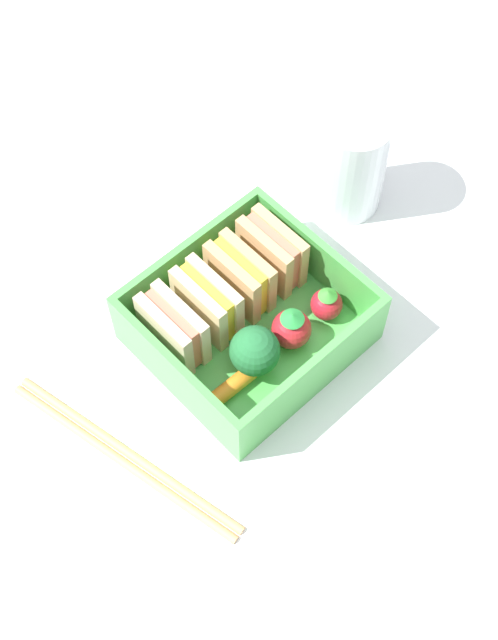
{
  "coord_description": "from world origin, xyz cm",
  "views": [
    {
      "loc": [
        -23.64,
        -25.21,
        62.25
      ],
      "look_at": [
        0.0,
        0.0,
        2.7
      ],
      "focal_mm": 50.0,
      "sensor_mm": 36.0,
      "label": 1
    }
  ],
  "objects_px": {
    "sandwich_center_left": "(207,303)",
    "chopstick_pair": "(125,456)",
    "sandwich_left": "(173,329)",
    "carrot_stick_far_left": "(226,391)",
    "sandwich_center_right": "(272,252)",
    "strawberry_left": "(327,304)",
    "strawberry_far_left": "(292,328)",
    "drinking_glass": "(351,163)",
    "broccoli_floret": "(255,351)",
    "sandwich_center": "(240,277)"
  },
  "relations": [
    {
      "from": "strawberry_far_left",
      "to": "carrot_stick_far_left",
      "type": "bearing_deg",
      "value": -179.06
    },
    {
      "from": "sandwich_center_right",
      "to": "strawberry_left",
      "type": "bearing_deg",
      "value": -86.74
    },
    {
      "from": "sandwich_center",
      "to": "strawberry_left",
      "type": "height_order",
      "value": "sandwich_center"
    },
    {
      "from": "sandwich_center",
      "to": "chopstick_pair",
      "type": "distance_m",
      "value": 0.16
    },
    {
      "from": "drinking_glass",
      "to": "sandwich_center_right",
      "type": "bearing_deg",
      "value": -172.17
    },
    {
      "from": "broccoli_floret",
      "to": "strawberry_left",
      "type": "height_order",
      "value": "broccoli_floret"
    },
    {
      "from": "sandwich_left",
      "to": "strawberry_far_left",
      "type": "bearing_deg",
      "value": -39.4
    },
    {
      "from": "sandwich_center_right",
      "to": "carrot_stick_far_left",
      "type": "bearing_deg",
      "value": -150.55
    },
    {
      "from": "broccoli_floret",
      "to": "strawberry_left",
      "type": "distance_m",
      "value": 0.08
    },
    {
      "from": "sandwich_left",
      "to": "carrot_stick_far_left",
      "type": "relative_size",
      "value": 1.11
    },
    {
      "from": "broccoli_floret",
      "to": "strawberry_far_left",
      "type": "xyz_separation_m",
      "value": [
        0.04,
        -0.0,
        -0.01
      ]
    },
    {
      "from": "sandwich_center",
      "to": "sandwich_center_right",
      "type": "xyz_separation_m",
      "value": [
        0.03,
        0.0,
        0.0
      ]
    },
    {
      "from": "strawberry_far_left",
      "to": "drinking_glass",
      "type": "xyz_separation_m",
      "value": [
        0.14,
        0.07,
        0.02
      ]
    },
    {
      "from": "sandwich_center",
      "to": "sandwich_left",
      "type": "bearing_deg",
      "value": 180.0
    },
    {
      "from": "carrot_stick_far_left",
      "to": "broccoli_floret",
      "type": "relative_size",
      "value": 1.14
    },
    {
      "from": "carrot_stick_far_left",
      "to": "drinking_glass",
      "type": "bearing_deg",
      "value": 19.25
    },
    {
      "from": "broccoli_floret",
      "to": "chopstick_pair",
      "type": "height_order",
      "value": "broccoli_floret"
    },
    {
      "from": "sandwich_left",
      "to": "sandwich_center_left",
      "type": "xyz_separation_m",
      "value": [
        0.03,
        0.0,
        0.0
      ]
    },
    {
      "from": "sandwich_center_right",
      "to": "drinking_glass",
      "type": "relative_size",
      "value": 0.6
    },
    {
      "from": "chopstick_pair",
      "to": "strawberry_left",
      "type": "bearing_deg",
      "value": -5.53
    },
    {
      "from": "sandwich_left",
      "to": "chopstick_pair",
      "type": "height_order",
      "value": "sandwich_left"
    },
    {
      "from": "carrot_stick_far_left",
      "to": "broccoli_floret",
      "type": "height_order",
      "value": "broccoli_floret"
    },
    {
      "from": "sandwich_center_left",
      "to": "drinking_glass",
      "type": "relative_size",
      "value": 0.6
    },
    {
      "from": "sandwich_center_left",
      "to": "strawberry_far_left",
      "type": "bearing_deg",
      "value": -58.38
    },
    {
      "from": "sandwich_center_right",
      "to": "drinking_glass",
      "type": "distance_m",
      "value": 0.11
    },
    {
      "from": "sandwich_center_left",
      "to": "drinking_glass",
      "type": "xyz_separation_m",
      "value": [
        0.17,
        0.01,
        0.01
      ]
    },
    {
      "from": "strawberry_left",
      "to": "drinking_glass",
      "type": "xyz_separation_m",
      "value": [
        0.1,
        0.07,
        0.02
      ]
    },
    {
      "from": "sandwich_center_left",
      "to": "strawberry_left",
      "type": "bearing_deg",
      "value": -39.25
    },
    {
      "from": "chopstick_pair",
      "to": "sandwich_center",
      "type": "bearing_deg",
      "value": 14.68
    },
    {
      "from": "sandwich_center_right",
      "to": "chopstick_pair",
      "type": "distance_m",
      "value": 0.2
    },
    {
      "from": "carrot_stick_far_left",
      "to": "broccoli_floret",
      "type": "bearing_deg",
      "value": 4.79
    },
    {
      "from": "sandwich_center_left",
      "to": "carrot_stick_far_left",
      "type": "distance_m",
      "value": 0.07
    },
    {
      "from": "sandwich_left",
      "to": "sandwich_center_right",
      "type": "xyz_separation_m",
      "value": [
        0.1,
        0.0,
        0.0
      ]
    },
    {
      "from": "broccoli_floret",
      "to": "sandwich_center_right",
      "type": "bearing_deg",
      "value": 38.06
    },
    {
      "from": "sandwich_center_left",
      "to": "chopstick_pair",
      "type": "relative_size",
      "value": 0.28
    },
    {
      "from": "strawberry_far_left",
      "to": "strawberry_left",
      "type": "distance_m",
      "value": 0.04
    },
    {
      "from": "sandwich_center_right",
      "to": "broccoli_floret",
      "type": "bearing_deg",
      "value": -141.94
    },
    {
      "from": "sandwich_left",
      "to": "sandwich_center",
      "type": "distance_m",
      "value": 0.07
    },
    {
      "from": "strawberry_left",
      "to": "chopstick_pair",
      "type": "height_order",
      "value": "strawberry_left"
    },
    {
      "from": "sandwich_center",
      "to": "strawberry_left",
      "type": "bearing_deg",
      "value": -57.36
    },
    {
      "from": "sandwich_left",
      "to": "broccoli_floret",
      "type": "height_order",
      "value": "sandwich_left"
    },
    {
      "from": "sandwich_left",
      "to": "broccoli_floret",
      "type": "xyz_separation_m",
      "value": [
        0.03,
        -0.06,
        -0.0
      ]
    },
    {
      "from": "broccoli_floret",
      "to": "sandwich_center",
      "type": "bearing_deg",
      "value": 56.64
    },
    {
      "from": "sandwich_left",
      "to": "chopstick_pair",
      "type": "xyz_separation_m",
      "value": [
        -0.09,
        -0.04,
        -0.03
      ]
    },
    {
      "from": "sandwich_left",
      "to": "sandwich_center_right",
      "type": "bearing_deg",
      "value": 0.0
    },
    {
      "from": "chopstick_pair",
      "to": "sandwich_center_left",
      "type": "bearing_deg",
      "value": 18.64
    },
    {
      "from": "sandwich_left",
      "to": "chopstick_pair",
      "type": "distance_m",
      "value": 0.1
    },
    {
      "from": "broccoli_floret",
      "to": "strawberry_far_left",
      "type": "distance_m",
      "value": 0.04
    },
    {
      "from": "sandwich_center_left",
      "to": "sandwich_center_right",
      "type": "bearing_deg",
      "value": 0.0
    },
    {
      "from": "drinking_glass",
      "to": "sandwich_center",
      "type": "bearing_deg",
      "value": -174.08
    }
  ]
}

